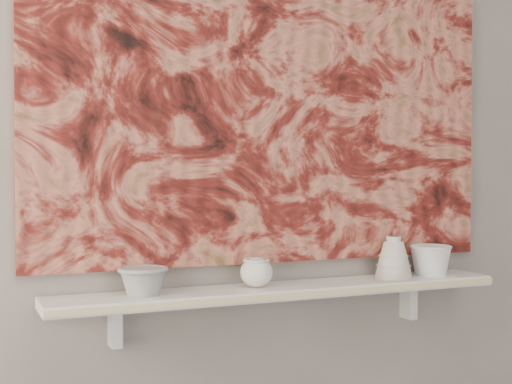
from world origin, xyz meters
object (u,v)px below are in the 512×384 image
bowl_grey (143,281)px  bell_vessel (394,257)px  shelf (284,290)px  cup_cream (256,272)px  painting (273,82)px  bowl_white (431,260)px

bowl_grey → bell_vessel: 0.81m
shelf → cup_cream: (-0.09, 0.00, 0.06)m
painting → bowl_white: 0.78m
cup_cream → painting: bearing=42.0°
painting → bell_vessel: size_ratio=11.29×
bell_vessel → bowl_white: size_ratio=0.97×
bell_vessel → shelf: bearing=180.0°
cup_cream → bell_vessel: size_ratio=0.72×
bell_vessel → bowl_white: bell_vessel is taller
bowl_grey → bowl_white: bowl_white is taller
shelf → bowl_white: bowl_white is taller
shelf → cup_cream: 0.11m
bowl_grey → shelf: bearing=0.0°
bowl_white → painting: bearing=171.4°
cup_cream → bell_vessel: 0.48m
shelf → bowl_grey: (-0.43, 0.00, 0.05)m
bell_vessel → cup_cream: bearing=180.0°
bell_vessel → bowl_white: (0.14, 0.00, -0.02)m
painting → bowl_grey: size_ratio=10.90×
shelf → bell_vessel: bearing=0.0°
shelf → bowl_grey: bearing=180.0°
painting → bowl_white: bearing=-8.6°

